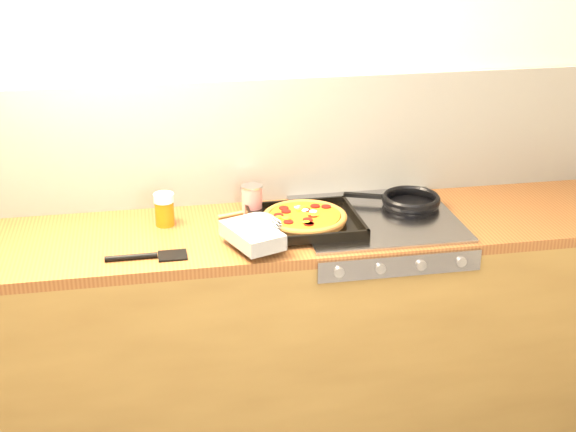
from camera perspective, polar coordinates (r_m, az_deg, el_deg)
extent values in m
plane|color=beige|center=(3.18, -2.85, 7.06)|extent=(3.20, 0.00, 3.20)
cube|color=silver|center=(3.20, -2.79, 5.27)|extent=(3.20, 0.02, 0.50)
cube|color=olive|center=(3.23, -1.83, -8.54)|extent=(3.20, 0.60, 0.86)
cube|color=brown|center=(3.02, -1.93, -1.22)|extent=(3.20, 0.60, 0.04)
cube|color=#9D9CA2|center=(2.87, 7.94, -3.46)|extent=(0.60, 0.03, 0.08)
cylinder|color=#A5A5AA|center=(2.80, 3.64, -3.99)|extent=(0.04, 0.02, 0.04)
cylinder|color=#A5A5AA|center=(2.83, 6.58, -3.73)|extent=(0.04, 0.02, 0.04)
cylinder|color=#A5A5AA|center=(2.88, 9.45, -3.46)|extent=(0.04, 0.02, 0.04)
cylinder|color=#A5A5AA|center=(2.93, 12.21, -3.19)|extent=(0.04, 0.02, 0.04)
cube|color=#9D9CA2|center=(3.11, 6.29, -0.17)|extent=(0.60, 0.56, 0.02)
cube|color=black|center=(3.00, 1.20, -0.51)|extent=(0.41, 0.36, 0.01)
cube|color=black|center=(3.15, 0.52, 0.97)|extent=(0.40, 0.02, 0.02)
cube|color=black|center=(2.85, 1.95, -1.51)|extent=(0.40, 0.02, 0.02)
cube|color=black|center=(3.04, 4.81, 0.08)|extent=(0.02, 0.35, 0.02)
cube|color=black|center=(2.96, -2.50, -0.50)|extent=(0.02, 0.35, 0.02)
cylinder|color=#AD7032|center=(3.00, 1.20, -0.23)|extent=(0.31, 0.31, 0.02)
torus|color=#AD7032|center=(2.99, 1.20, -0.05)|extent=(0.32, 0.32, 0.02)
cylinder|color=orange|center=(2.99, 1.20, -0.01)|extent=(0.27, 0.27, 0.01)
cylinder|color=maroon|center=(2.98, 1.78, 0.04)|extent=(0.04, 0.04, 0.01)
cylinder|color=maroon|center=(3.05, -0.31, 0.57)|extent=(0.04, 0.04, 0.01)
cylinder|color=maroon|center=(2.91, 1.48, -0.56)|extent=(0.04, 0.04, 0.01)
cylinder|color=maroon|center=(2.98, -0.68, 0.06)|extent=(0.04, 0.04, 0.01)
cylinder|color=maroon|center=(3.07, 1.95, 0.71)|extent=(0.04, 0.04, 0.01)
cylinder|color=maroon|center=(3.03, 1.28, 0.44)|extent=(0.04, 0.04, 0.01)
cylinder|color=maroon|center=(2.92, 0.03, -0.43)|extent=(0.04, 0.04, 0.01)
cylinder|color=maroon|center=(3.07, 2.73, 0.67)|extent=(0.04, 0.04, 0.01)
cylinder|color=maroon|center=(2.91, 1.51, -0.54)|extent=(0.04, 0.04, 0.01)
cylinder|color=maroon|center=(2.94, 1.41, -0.27)|extent=(0.04, 0.04, 0.01)
cylinder|color=maroon|center=(3.02, -0.14, 0.33)|extent=(0.04, 0.04, 0.01)
ellipsoid|color=#EEAF16|center=(2.96, -0.21, -0.10)|extent=(0.03, 0.02, 0.01)
ellipsoid|color=#EEAF16|center=(2.96, -0.67, -0.08)|extent=(0.03, 0.02, 0.01)
ellipsoid|color=#EEAF16|center=(3.03, 0.84, 0.46)|extent=(0.03, 0.02, 0.01)
ellipsoid|color=#EEAF16|center=(3.07, 0.61, 0.72)|extent=(0.03, 0.02, 0.01)
ellipsoid|color=#EEAF16|center=(2.92, 1.28, -0.43)|extent=(0.03, 0.02, 0.01)
ellipsoid|color=#EEAF16|center=(2.98, 1.93, 0.05)|extent=(0.03, 0.02, 0.01)
ellipsoid|color=#EEAF16|center=(2.99, 1.64, 0.16)|extent=(0.03, 0.02, 0.01)
ellipsoid|color=#EEAF16|center=(2.95, -0.09, -0.17)|extent=(0.03, 0.02, 0.01)
ellipsoid|color=#EEAF16|center=(3.06, 1.02, 0.64)|extent=(0.03, 0.02, 0.01)
ellipsoid|color=silver|center=(3.06, 0.70, 0.66)|extent=(0.03, 0.03, 0.01)
ellipsoid|color=silver|center=(3.03, 1.23, 0.41)|extent=(0.03, 0.03, 0.01)
ellipsoid|color=silver|center=(3.02, 1.80, 0.33)|extent=(0.03, 0.03, 0.01)
cube|color=black|center=(2.82, -2.56, -1.36)|extent=(0.22, 0.28, 0.06)
ellipsoid|color=black|center=(2.93, -2.13, -0.44)|extent=(0.14, 0.14, 0.06)
cylinder|color=black|center=(2.86, -1.16, -1.00)|extent=(0.09, 0.11, 0.05)
cylinder|color=black|center=(3.22, 8.72, 0.79)|extent=(0.28, 0.28, 0.01)
torus|color=black|center=(3.21, 8.74, 1.15)|extent=(0.30, 0.30, 0.02)
cube|color=black|center=(3.22, 5.46, 1.45)|extent=(0.16, 0.08, 0.01)
cylinder|color=maroon|center=(3.13, -2.57, 1.17)|extent=(0.10, 0.10, 0.11)
cylinder|color=#B2B2B7|center=(3.11, -2.59, 2.13)|extent=(0.10, 0.10, 0.01)
cylinder|color=#B2B2B7|center=(3.15, -2.55, 0.23)|extent=(0.10, 0.10, 0.01)
cylinder|color=#E65B0D|center=(3.06, -8.77, 0.19)|extent=(0.08, 0.08, 0.10)
cylinder|color=silver|center=(3.04, -8.84, 1.30)|extent=(0.08, 0.08, 0.03)
cylinder|color=#B4854C|center=(3.14, -2.78, 0.32)|extent=(0.25, 0.08, 0.02)
ellipsoid|color=#B4854C|center=(3.20, -0.45, 0.73)|extent=(0.06, 0.05, 0.02)
cube|color=black|center=(2.82, -8.21, -2.78)|extent=(0.10, 0.09, 0.01)
cylinder|color=black|center=(2.81, -11.09, -2.89)|extent=(0.18, 0.02, 0.02)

